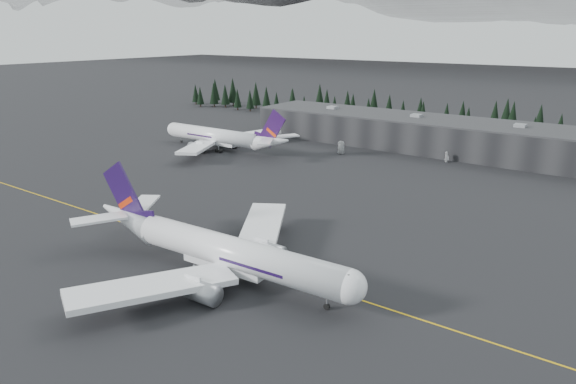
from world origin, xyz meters
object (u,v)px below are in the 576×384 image
Objects in this scene: gse_vehicle_a at (341,152)px; gse_vehicle_b at (447,160)px; jet_parked at (223,137)px; jet_main at (215,248)px; terminal at (439,135)px.

gse_vehicle_a is 1.33× the size of gse_vehicle_b.
gse_vehicle_a is (42.52, 21.53, -4.57)m from jet_parked.
jet_main is at bearing 131.04° from jet_parked.
terminal is 40.99m from gse_vehicle_a.
gse_vehicle_a reaches higher than gse_vehicle_b.
jet_parked is 87.34m from gse_vehicle_b.
jet_main is at bearing -32.09° from gse_vehicle_b.
jet_main is 16.72× the size of gse_vehicle_b.
gse_vehicle_a is at bearing -102.54° from gse_vehicle_b.
gse_vehicle_b is at bearing 9.48° from gse_vehicle_a.
terminal is at bearing -144.98° from jet_parked.
jet_parked is (-74.08, 83.77, -0.20)m from jet_main.
terminal is at bearing 89.14° from jet_main.
jet_parked is 16.11× the size of gse_vehicle_b.
jet_parked is at bearing -96.75° from gse_vehicle_b.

